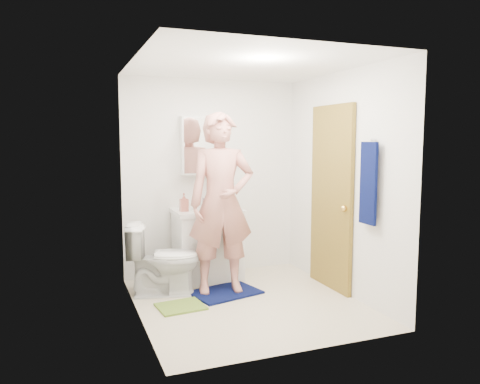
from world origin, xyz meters
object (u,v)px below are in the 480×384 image
object	(u,v)px
man	(221,203)
toilet	(163,259)
soap_dispenser	(184,202)
toothbrush_cup	(214,203)
towel	(368,183)
vanity_cabinet	(207,247)
medicine_cabinet	(201,145)

from	to	relation	value
man	toilet	bearing A→B (deg)	172.05
soap_dispenser	toilet	bearing A→B (deg)	-135.12
toilet	toothbrush_cup	xyz separation A→B (m)	(0.73, 0.47, 0.51)
towel	man	bearing A→B (deg)	140.48
vanity_cabinet	soap_dispenser	world-z (taller)	soap_dispenser
soap_dispenser	medicine_cabinet	bearing A→B (deg)	42.83
vanity_cabinet	man	xyz separation A→B (m)	(0.00, -0.52, 0.59)
medicine_cabinet	man	xyz separation A→B (m)	(0.00, -0.74, -0.61)
toilet	soap_dispenser	xyz separation A→B (m)	(0.31, 0.31, 0.56)
medicine_cabinet	toilet	bearing A→B (deg)	-136.09
vanity_cabinet	toilet	bearing A→B (deg)	-149.52
medicine_cabinet	towel	world-z (taller)	medicine_cabinet
toilet	man	size ratio (longest dim) A/B	0.40
soap_dispenser	vanity_cabinet	bearing A→B (deg)	8.75
towel	toilet	distance (m)	2.28
toilet	man	distance (m)	0.87
medicine_cabinet	man	size ratio (longest dim) A/B	0.36
soap_dispenser	toothbrush_cup	bearing A→B (deg)	21.18
towel	vanity_cabinet	bearing A→B (deg)	128.47
towel	toilet	world-z (taller)	towel
towel	man	distance (m)	1.54
medicine_cabinet	soap_dispenser	bearing A→B (deg)	-137.17
vanity_cabinet	man	bearing A→B (deg)	-89.45
man	vanity_cabinet	bearing A→B (deg)	97.51
vanity_cabinet	medicine_cabinet	world-z (taller)	medicine_cabinet
vanity_cabinet	toilet	distance (m)	0.70
soap_dispenser	man	world-z (taller)	man
medicine_cabinet	soap_dispenser	distance (m)	0.76
vanity_cabinet	towel	size ratio (longest dim) A/B	1.00
vanity_cabinet	toilet	size ratio (longest dim) A/B	1.02
vanity_cabinet	medicine_cabinet	distance (m)	1.22
medicine_cabinet	toilet	size ratio (longest dim) A/B	0.90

